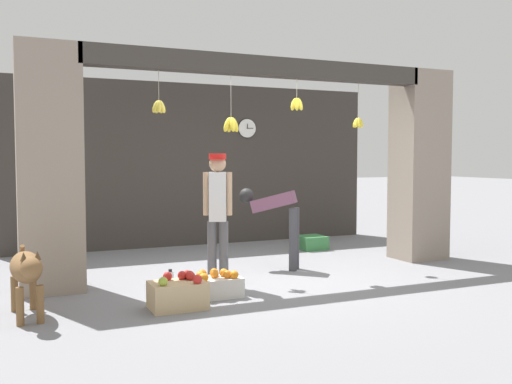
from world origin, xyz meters
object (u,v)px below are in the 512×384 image
(shopkeeper, at_px, (218,209))
(produce_box_green, at_px, (311,243))
(worker_stooping, at_px, (277,215))
(dog, at_px, (27,270))
(fruit_crate_apples, at_px, (178,294))
(wall_clock, at_px, (247,128))
(water_bottle, at_px, (170,282))
(fruit_crate_oranges, at_px, (216,285))

(shopkeeper, relative_size, produce_box_green, 3.60)
(produce_box_green, bearing_deg, worker_stooping, -134.50)
(dog, bearing_deg, fruit_crate_apples, 76.78)
(shopkeeper, distance_m, wall_clock, 3.73)
(produce_box_green, bearing_deg, wall_clock, 118.55)
(produce_box_green, bearing_deg, shopkeeper, -140.73)
(worker_stooping, relative_size, water_bottle, 4.15)
(shopkeeper, relative_size, fruit_crate_apples, 2.85)
(worker_stooping, distance_m, water_bottle, 1.96)
(worker_stooping, bearing_deg, shopkeeper, 160.90)
(worker_stooping, height_order, fruit_crate_apples, worker_stooping)
(fruit_crate_apples, distance_m, produce_box_green, 4.11)
(fruit_crate_apples, relative_size, water_bottle, 2.08)
(dog, relative_size, produce_box_green, 2.38)
(worker_stooping, distance_m, fruit_crate_apples, 2.40)
(dog, distance_m, fruit_crate_apples, 1.46)
(water_bottle, bearing_deg, produce_box_green, 34.40)
(dog, distance_m, wall_clock, 5.55)
(fruit_crate_oranges, distance_m, fruit_crate_apples, 0.60)
(wall_clock, bearing_deg, fruit_crate_apples, -121.56)
(worker_stooping, xyz_separation_m, fruit_crate_apples, (-1.82, -1.45, -0.58))
(worker_stooping, xyz_separation_m, fruit_crate_oranges, (-1.30, -1.16, -0.61))
(fruit_crate_apples, distance_m, wall_clock, 4.99)
(shopkeeper, height_order, fruit_crate_apples, shopkeeper)
(worker_stooping, relative_size, fruit_crate_apples, 1.99)
(fruit_crate_apples, relative_size, wall_clock, 1.59)
(fruit_crate_oranges, relative_size, fruit_crate_apples, 0.94)
(dog, height_order, worker_stooping, worker_stooping)
(fruit_crate_apples, distance_m, water_bottle, 0.71)
(water_bottle, bearing_deg, fruit_crate_oranges, -45.02)
(fruit_crate_oranges, bearing_deg, water_bottle, 134.98)
(produce_box_green, distance_m, wall_clock, 2.37)
(fruit_crate_apples, height_order, produce_box_green, fruit_crate_apples)
(worker_stooping, bearing_deg, dog, 151.21)
(shopkeeper, bearing_deg, wall_clock, -95.75)
(fruit_crate_apples, height_order, wall_clock, wall_clock)
(worker_stooping, xyz_separation_m, produce_box_green, (1.25, 1.28, -0.62))
(dog, distance_m, water_bottle, 1.63)
(shopkeeper, relative_size, wall_clock, 4.52)
(fruit_crate_oranges, bearing_deg, wall_clock, 62.45)
(dog, xyz_separation_m, shopkeeper, (2.13, 0.58, 0.45))
(produce_box_green, xyz_separation_m, wall_clock, (-0.65, 1.20, 1.94))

